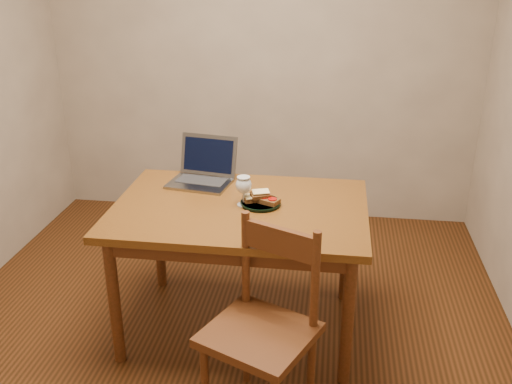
# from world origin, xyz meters

# --- Properties ---
(floor) EXTENTS (3.20, 3.20, 0.02)m
(floor) POSITION_xyz_m (0.00, 0.00, -0.01)
(floor) COLOR black
(floor) RESTS_ON ground
(back_wall) EXTENTS (3.20, 0.02, 2.60)m
(back_wall) POSITION_xyz_m (0.00, 1.61, 1.30)
(back_wall) COLOR gray
(back_wall) RESTS_ON floor
(front_wall) EXTENTS (3.20, 0.02, 2.60)m
(front_wall) POSITION_xyz_m (0.00, -1.61, 1.30)
(front_wall) COLOR gray
(front_wall) RESTS_ON floor
(table) EXTENTS (1.30, 0.90, 0.74)m
(table) POSITION_xyz_m (0.09, 0.03, 0.65)
(table) COLOR #4A270C
(table) RESTS_ON floor
(chair) EXTENTS (0.56, 0.55, 0.46)m
(chair) POSITION_xyz_m (0.29, -0.59, 0.50)
(chair) COLOR #3C210C
(chair) RESTS_ON floor
(plate) EXTENTS (0.21, 0.21, 0.02)m
(plate) POSITION_xyz_m (0.20, 0.06, 0.75)
(plate) COLOR black
(plate) RESTS_ON table
(sandwich_cheese) EXTENTS (0.13, 0.10, 0.03)m
(sandwich_cheese) POSITION_xyz_m (0.16, 0.07, 0.77)
(sandwich_cheese) COLOR #381E0C
(sandwich_cheese) RESTS_ON plate
(sandwich_tomato) EXTENTS (0.13, 0.11, 0.03)m
(sandwich_tomato) POSITION_xyz_m (0.24, 0.05, 0.78)
(sandwich_tomato) COLOR #381E0C
(sandwich_tomato) RESTS_ON plate
(sandwich_top) EXTENTS (0.11, 0.09, 0.03)m
(sandwich_top) POSITION_xyz_m (0.20, 0.06, 0.80)
(sandwich_top) COLOR #381E0C
(sandwich_top) RESTS_ON plate
(milk_glass) EXTENTS (0.08, 0.08, 0.16)m
(milk_glass) POSITION_xyz_m (0.11, 0.05, 0.82)
(milk_glass) COLOR white
(milk_glass) RESTS_ON table
(laptop) EXTENTS (0.38, 0.35, 0.24)m
(laptop) POSITION_xyz_m (-0.17, 0.36, 0.80)
(laptop) COLOR slate
(laptop) RESTS_ON table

